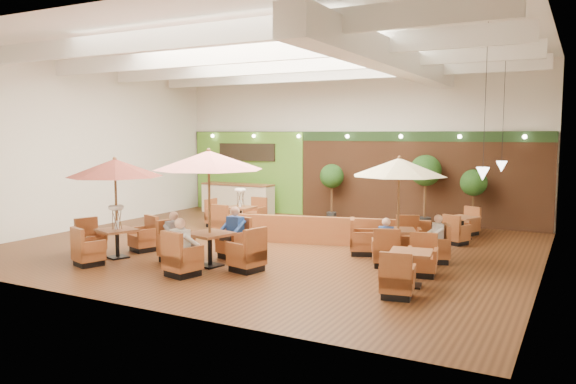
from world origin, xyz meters
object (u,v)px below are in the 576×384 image
Objects in this scene: booth_divider at (327,231)px; table_3 at (234,215)px; topiary_0 at (332,178)px; topiary_2 at (474,185)px; table_2 at (399,189)px; table_5 at (462,228)px; table_4 at (411,269)px; table_0 at (114,186)px; service_counter at (238,198)px; diner_0 at (182,242)px; topiary_1 at (426,173)px; diner_1 at (234,228)px; diner_2 at (175,232)px; table_1 at (209,187)px; diner_3 at (386,236)px; diner_4 at (436,233)px.

booth_divider is 4.00m from table_3.
topiary_2 is at bearing 0.00° from topiary_0.
table_2 is 1.09× the size of table_5.
topiary_0 is (-5.06, 7.54, 1.16)m from table_4.
booth_divider is at bearing -126.61° from topiary_2.
booth_divider is at bearing 64.01° from table_0.
table_0 is at bearing -78.67° from service_counter.
table_4 is 3.04× the size of diner_0.
topiary_1 is 2.87× the size of diner_1.
diner_2 is (-1.03, -1.03, -0.02)m from diner_1.
table_2 is at bearing -32.71° from booth_divider.
diner_2 is (1.42, -4.78, 0.31)m from table_3.
topiary_2 reaches higher than diner_2.
table_0 is 1.33× the size of topiary_2.
table_5 is 2.77m from topiary_1.
table_2 is at bearing -100.23° from topiary_2.
diner_1 is (-0.00, 2.06, 0.00)m from diner_0.
service_counter is 1.47× the size of topiary_0.
table_4 is at bearing -89.51° from topiary_2.
table_1 is 4.00× the size of diner_3.
topiary_0 is at bearing 98.09° from booth_divider.
topiary_1 is at bearing 55.24° from booth_divider.
table_0 is 7.58m from table_4.
diner_2 is at bearing -94.79° from topiary_0.
booth_divider is 2.22× the size of table_4.
diner_4 is at bearing -21.24° from table_2.
diner_4 is (4.66, 1.87, -0.04)m from diner_1.
table_1 is 3.38× the size of diner_0.
table_3 is 6.79m from diner_3.
service_counter is 3.79× the size of diner_2.
topiary_1 is at bearing 80.48° from diner_0.
table_3 is 1.03× the size of topiary_1.
table_2 is at bearing -51.78° from topiary_0.
topiary_0 is 5.00m from topiary_2.
service_counter is 1.23× the size of topiary_1.
topiary_0 is at bearing 114.17° from table_4.
topiary_0 is 0.84× the size of topiary_1.
table_4 is (7.16, -4.26, -0.09)m from table_3.
diner_4 is (0.02, -5.16, -0.76)m from topiary_2.
diner_0 is 1.18× the size of diner_3.
table_3 is (-3.85, 1.09, 0.05)m from booth_divider.
diner_4 is at bearing 81.36° from table_4.
diner_2 is (3.29, -7.86, 0.17)m from service_counter.
table_3 is at bearing 130.72° from table_1.
diner_3 is at bearing 108.68° from diner_4.
booth_divider is at bearing 139.81° from table_2.
service_counter is at bearing -178.45° from topiary_1.
diner_1 is (-4.71, 0.51, 0.42)m from table_4.
diner_3 is at bearing 47.90° from diner_0.
table_2 is at bearing -16.46° from table_3.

